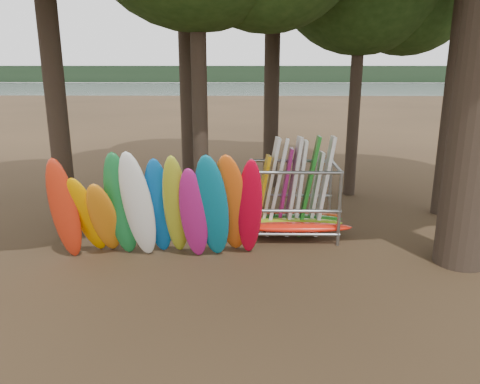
{
  "coord_description": "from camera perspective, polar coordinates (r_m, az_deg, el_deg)",
  "views": [
    {
      "loc": [
        -0.42,
        -10.42,
        4.7
      ],
      "look_at": [
        -0.63,
        1.5,
        1.4
      ],
      "focal_mm": 35.0,
      "sensor_mm": 36.0,
      "label": 1
    }
  ],
  "objects": [
    {
      "name": "ground",
      "position": [
        11.44,
        3.07,
        -8.81
      ],
      "size": [
        120.0,
        120.0,
        0.0
      ],
      "primitive_type": "plane",
      "color": "#47331E",
      "rests_on": "ground"
    },
    {
      "name": "lake",
      "position": [
        70.58,
        1.39,
        11.65
      ],
      "size": [
        160.0,
        160.0,
        0.0
      ],
      "primitive_type": "plane",
      "color": "gray",
      "rests_on": "ground"
    },
    {
      "name": "far_shore",
      "position": [
        120.45,
        1.26,
        14.19
      ],
      "size": [
        160.0,
        4.0,
        4.0
      ],
      "primitive_type": "cube",
      "color": "black",
      "rests_on": "ground"
    },
    {
      "name": "kayak_row",
      "position": [
        11.28,
        -9.82,
        -2.13
      ],
      "size": [
        5.05,
        2.07,
        3.0
      ],
      "color": "red",
      "rests_on": "ground"
    },
    {
      "name": "storage_rack",
      "position": [
        13.07,
        6.44,
        -1.24
      ],
      "size": [
        3.14,
        1.53,
        2.82
      ],
      "color": "gray",
      "rests_on": "ground"
    }
  ]
}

